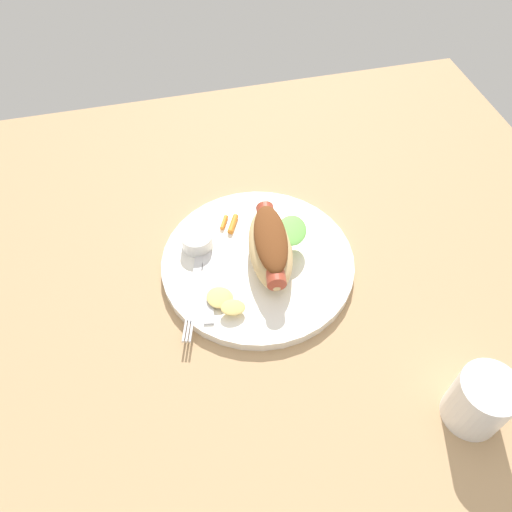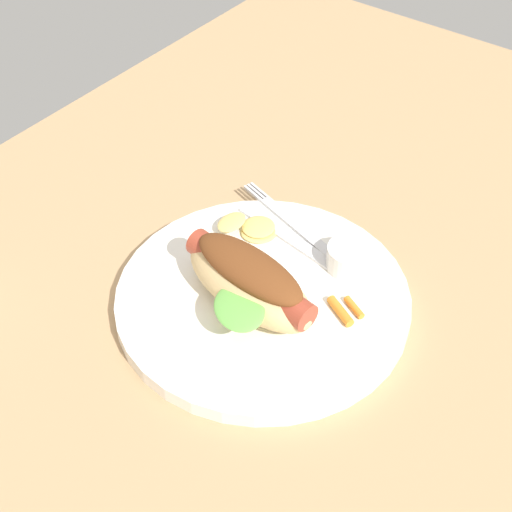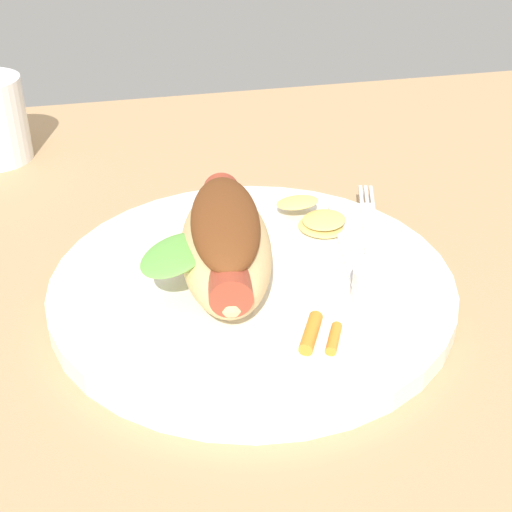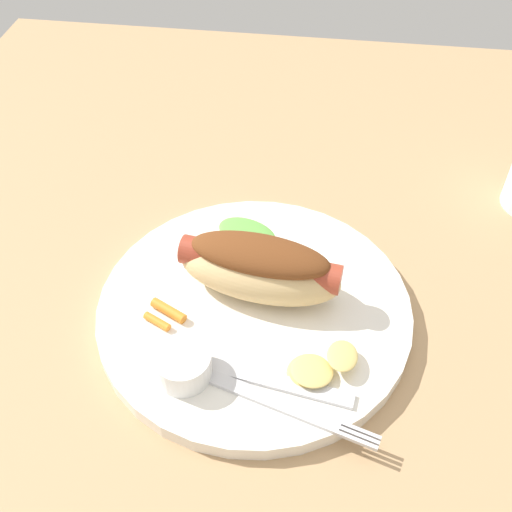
{
  "view_description": "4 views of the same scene",
  "coord_description": "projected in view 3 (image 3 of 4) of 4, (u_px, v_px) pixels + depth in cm",
  "views": [
    {
      "loc": [
        -7.74,
        -47.42,
        61.1
      ],
      "look_at": [
        2.91,
        -3.61,
        4.21
      ],
      "focal_mm": 35.15,
      "sensor_mm": 36.0,
      "label": 1
    },
    {
      "loc": [
        46.68,
        29.23,
        56.89
      ],
      "look_at": [
        3.25,
        -3.34,
        5.9
      ],
      "focal_mm": 54.93,
      "sensor_mm": 36.0,
      "label": 2
    },
    {
      "loc": [
        12.62,
        40.57,
        31.27
      ],
      "look_at": [
        3.58,
        -0.73,
        4.46
      ],
      "focal_mm": 51.69,
      "sensor_mm": 36.0,
      "label": 3
    },
    {
      "loc": [
        -32.59,
        -7.48,
        45.58
      ],
      "look_at": [
        4.94,
        -2.27,
        6.5
      ],
      "focal_mm": 43.22,
      "sensor_mm": 36.0,
      "label": 4
    }
  ],
  "objects": [
    {
      "name": "plate",
      "position": [
        252.0,
        287.0,
        0.53
      ],
      "size": [
        29.07,
        29.07,
        1.6
      ],
      "primitive_type": "cylinder",
      "color": "white",
      "rests_on": "ground_plane"
    },
    {
      "name": "hot_dog",
      "position": [
        225.0,
        242.0,
        0.51
      ],
      "size": [
        11.26,
        15.83,
        5.98
      ],
      "rotation": [
        0.0,
        0.0,
        4.58
      ],
      "color": "#DBB77A",
      "rests_on": "plate"
    },
    {
      "name": "chips_pile",
      "position": [
        316.0,
        218.0,
        0.59
      ],
      "size": [
        5.8,
        6.74,
        1.66
      ],
      "color": "#DCBF69",
      "rests_on": "plate"
    },
    {
      "name": "ground_plane",
      "position": [
        307.0,
        318.0,
        0.53
      ],
      "size": [
        120.0,
        90.0,
        1.8
      ],
      "primitive_type": "cube",
      "color": "tan"
    },
    {
      "name": "fork",
      "position": [
        371.0,
        236.0,
        0.57
      ],
      "size": [
        5.77,
        15.83,
        0.4
      ],
      "rotation": [
        0.0,
        0.0,
        4.42
      ],
      "color": "silver",
      "rests_on": "plate"
    },
    {
      "name": "sauce_ramekin",
      "position": [
        387.0,
        286.0,
        0.5
      ],
      "size": [
        4.75,
        4.75,
        2.57
      ],
      "primitive_type": "cylinder",
      "color": "white",
      "rests_on": "plate"
    },
    {
      "name": "carrot_garnish",
      "position": [
        318.0,
        335.0,
        0.47
      ],
      "size": [
        3.33,
        3.93,
        0.91
      ],
      "color": "orange",
      "rests_on": "plate"
    },
    {
      "name": "knife",
      "position": [
        348.0,
        244.0,
        0.57
      ],
      "size": [
        3.52,
        13.71,
        0.36
      ],
      "primitive_type": "cube",
      "rotation": [
        0.0,
        0.0,
        4.56
      ],
      "color": "silver",
      "rests_on": "plate"
    }
  ]
}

